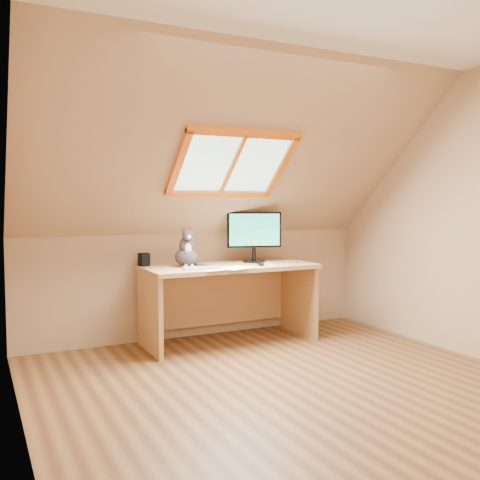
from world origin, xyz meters
TOP-DOWN VIEW (x-y plane):
  - ground at (0.00, 0.00)m, footprint 3.50×3.50m
  - room_shell at (0.00, -0.09)m, footprint 3.52×3.52m
  - desk at (0.13, 1.45)m, footprint 1.58×0.69m
  - monitor at (0.44, 1.47)m, footprint 0.51×0.22m
  - cat at (-0.27, 1.42)m, footprint 0.22×0.25m
  - desk_speaker at (-0.60, 1.63)m, footprint 0.10×0.10m
  - graphics_tablet at (-0.22, 1.22)m, footprint 0.34×0.27m
  - mouse at (0.37, 1.20)m, footprint 0.07×0.11m
  - papers at (-0.01, 1.12)m, footprint 0.35×0.30m
  - cables at (0.60, 1.26)m, footprint 0.51×0.26m

SIDE VIEW (x-z plane):
  - ground at x=0.00m, z-range 0.00..0.00m
  - desk at x=0.13m, z-range 0.14..0.86m
  - papers at x=-0.01m, z-range 0.72..0.73m
  - cables at x=0.60m, z-range 0.72..0.73m
  - graphics_tablet at x=-0.22m, z-range 0.72..0.74m
  - mouse at x=0.37m, z-range 0.72..0.76m
  - desk_speaker at x=-0.60m, z-range 0.72..0.84m
  - cat at x=-0.27m, z-range 0.67..1.03m
  - monitor at x=0.44m, z-range 0.76..1.25m
  - room_shell at x=0.00m, z-range 0.23..2.64m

